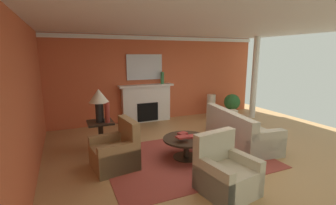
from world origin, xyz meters
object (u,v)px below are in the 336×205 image
(armchair_near_window, at_px, (116,152))
(vase_tall_corner, at_px, (211,105))
(mantel_mirror, at_px, (145,67))
(table_lamp, at_px, (99,99))
(vase_on_side_table, at_px, (107,112))
(coffee_table, at_px, (186,143))
(potted_plant, at_px, (232,104))
(fireplace, at_px, (146,104))
(armchair_facing_fireplace, at_px, (225,174))
(sofa, at_px, (239,132))
(side_table, at_px, (101,134))
(vase_mantel_right, at_px, (162,78))

(armchair_near_window, distance_m, vase_tall_corner, 4.71)
(mantel_mirror, xyz_separation_m, table_lamp, (-1.75, -2.04, -0.57))
(table_lamp, relative_size, vase_on_side_table, 1.63)
(coffee_table, bearing_deg, vase_tall_corner, 48.22)
(vase_on_side_table, xyz_separation_m, potted_plant, (4.53, 1.33, -0.44))
(fireplace, relative_size, mantel_mirror, 1.51)
(armchair_near_window, height_order, table_lamp, table_lamp)
(armchair_facing_fireplace, xyz_separation_m, vase_tall_corner, (2.49, 4.16, 0.09))
(sofa, bearing_deg, armchair_facing_fireplace, -135.14)
(side_table, bearing_deg, vase_tall_corner, 21.64)
(armchair_near_window, distance_m, side_table, 0.98)
(armchair_facing_fireplace, bearing_deg, vase_on_side_table, 120.70)
(mantel_mirror, xyz_separation_m, vase_mantel_right, (0.55, -0.17, -0.36))
(armchair_near_window, xyz_separation_m, armchair_facing_fireplace, (1.44, -1.57, 0.00))
(coffee_table, bearing_deg, sofa, 8.31)
(fireplace, relative_size, armchair_near_window, 1.89)
(armchair_near_window, distance_m, potted_plant, 5.03)
(sofa, distance_m, side_table, 3.36)
(fireplace, relative_size, vase_mantel_right, 4.60)
(vase_tall_corner, bearing_deg, fireplace, 172.66)
(fireplace, height_order, potted_plant, fireplace)
(armchair_near_window, relative_size, potted_plant, 1.14)
(vase_on_side_table, height_order, potted_plant, vase_on_side_table)
(armchair_near_window, xyz_separation_m, coffee_table, (1.47, -0.17, 0.03))
(armchair_near_window, distance_m, armchair_facing_fireplace, 2.13)
(vase_tall_corner, distance_m, vase_mantel_right, 2.07)
(fireplace, xyz_separation_m, sofa, (1.48, -2.82, -0.29))
(coffee_table, xyz_separation_m, vase_tall_corner, (2.47, 2.76, 0.06))
(sofa, relative_size, armchair_near_window, 2.31)
(fireplace, bearing_deg, vase_on_side_table, -128.21)
(armchair_near_window, relative_size, vase_mantel_right, 2.43)
(coffee_table, bearing_deg, vase_mantel_right, 77.09)
(sofa, xyz_separation_m, side_table, (-3.23, 0.90, 0.10))
(armchair_near_window, distance_m, vase_on_side_table, 1.05)
(armchair_near_window, height_order, vase_on_side_table, vase_on_side_table)
(table_lamp, bearing_deg, vase_on_side_table, -38.66)
(fireplace, xyz_separation_m, vase_on_side_table, (-1.60, -2.04, 0.35))
(armchair_near_window, relative_size, coffee_table, 0.95)
(mantel_mirror, height_order, armchair_near_window, mantel_mirror)
(armchair_facing_fireplace, relative_size, vase_tall_corner, 1.19)
(mantel_mirror, distance_m, vase_tall_corner, 2.74)
(coffee_table, height_order, vase_on_side_table, vase_on_side_table)
(vase_mantel_right, xyz_separation_m, potted_plant, (2.38, -0.65, -0.94))
(fireplace, height_order, sofa, fireplace)
(armchair_facing_fireplace, distance_m, coffee_table, 1.40)
(coffee_table, height_order, vase_tall_corner, vase_tall_corner)
(mantel_mirror, bearing_deg, potted_plant, -15.73)
(vase_mantel_right, bearing_deg, armchair_near_window, -127.28)
(armchair_facing_fireplace, distance_m, side_table, 3.00)
(vase_on_side_table, bearing_deg, coffee_table, -34.85)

